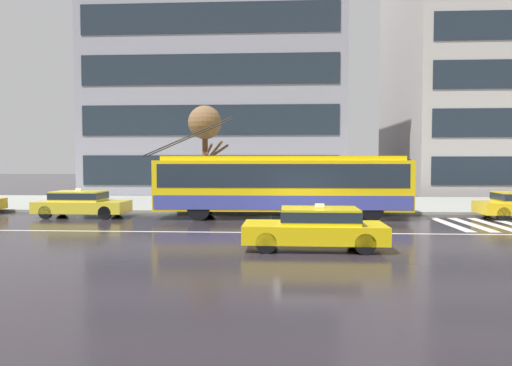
% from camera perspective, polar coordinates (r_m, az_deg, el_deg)
% --- Properties ---
extents(ground_plane, '(160.00, 160.00, 0.00)m').
position_cam_1_polar(ground_plane, '(18.14, 6.26, -5.77)').
color(ground_plane, '#262126').
extents(sidewalk_slab, '(80.00, 10.00, 0.14)m').
position_cam_1_polar(sidewalk_slab, '(28.01, 5.13, -2.63)').
color(sidewalk_slab, gray).
rests_on(sidewalk_slab, ground_plane).
extents(crosswalk_stripe_edge_near, '(0.44, 4.40, 0.01)m').
position_cam_1_polar(crosswalk_stripe_edge_near, '(20.88, 23.54, -4.85)').
color(crosswalk_stripe_edge_near, beige).
rests_on(crosswalk_stripe_edge_near, ground_plane).
extents(crosswalk_stripe_inner_a, '(0.44, 4.40, 0.01)m').
position_cam_1_polar(crosswalk_stripe_inner_a, '(21.22, 25.82, -4.78)').
color(crosswalk_stripe_inner_a, beige).
rests_on(crosswalk_stripe_inner_a, ground_plane).
extents(crosswalk_stripe_center, '(0.44, 4.40, 0.01)m').
position_cam_1_polar(crosswalk_stripe_center, '(21.58, 28.04, -4.71)').
color(crosswalk_stripe_center, beige).
rests_on(crosswalk_stripe_center, ground_plane).
extents(lane_centre_line, '(72.00, 0.14, 0.01)m').
position_cam_1_polar(lane_centre_line, '(16.95, 6.49, -6.35)').
color(lane_centre_line, silver).
rests_on(lane_centre_line, ground_plane).
extents(trolleybus, '(12.56, 2.68, 4.78)m').
position_cam_1_polar(trolleybus, '(21.29, 3.34, -0.12)').
color(trolleybus, yellow).
rests_on(trolleybus, ground_plane).
extents(taxi_oncoming_near, '(4.33, 1.79, 1.39)m').
position_cam_1_polar(taxi_oncoming_near, '(13.83, 7.67, -5.49)').
color(taxi_oncoming_near, yellow).
rests_on(taxi_oncoming_near, ground_plane).
extents(taxi_queued_behind_bus, '(4.34, 1.80, 1.39)m').
position_cam_1_polar(taxi_queued_behind_bus, '(23.18, -21.44, -2.35)').
color(taxi_queued_behind_bus, yellow).
rests_on(taxi_queued_behind_bus, ground_plane).
extents(bus_shelter, '(4.02, 1.79, 2.44)m').
position_cam_1_polar(bus_shelter, '(24.98, -2.30, 1.15)').
color(bus_shelter, gray).
rests_on(bus_shelter, sidewalk_slab).
extents(pedestrian_at_shelter, '(1.27, 1.27, 1.99)m').
position_cam_1_polar(pedestrian_at_shelter, '(25.36, 5.10, 0.60)').
color(pedestrian_at_shelter, black).
rests_on(pedestrian_at_shelter, sidewalk_slab).
extents(pedestrian_approaching_curb, '(1.08, 1.08, 2.03)m').
position_cam_1_polar(pedestrian_approaching_curb, '(25.43, 7.51, 0.56)').
color(pedestrian_approaching_curb, navy).
rests_on(pedestrian_approaching_curb, sidewalk_slab).
extents(pedestrian_walking_past, '(0.41, 0.41, 1.65)m').
position_cam_1_polar(pedestrian_walking_past, '(23.95, 14.82, -1.09)').
color(pedestrian_walking_past, navy).
rests_on(pedestrian_walking_past, sidewalk_slab).
extents(pedestrian_waiting_by_pole, '(1.62, 1.62, 2.07)m').
position_cam_1_polar(pedestrian_waiting_by_pole, '(25.94, -0.99, 0.87)').
color(pedestrian_waiting_by_pole, navy).
rests_on(pedestrian_waiting_by_pole, sidewalk_slab).
extents(street_tree_bare, '(2.25, 2.11, 5.66)m').
position_cam_1_polar(street_tree_bare, '(25.15, -6.53, 7.29)').
color(street_tree_bare, brown).
rests_on(street_tree_bare, sidewalk_slab).
extents(office_tower_corner_left, '(20.69, 12.52, 19.14)m').
position_cam_1_polar(office_tower_corner_left, '(39.97, -4.64, 12.64)').
color(office_tower_corner_left, '#8F8F9C').
rests_on(office_tower_corner_left, ground_plane).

